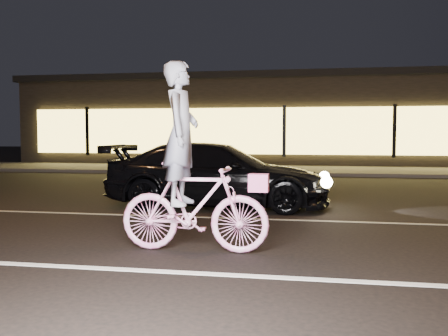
# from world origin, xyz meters

# --- Properties ---
(ground) EXTENTS (90.00, 90.00, 0.00)m
(ground) POSITION_xyz_m (0.00, 0.00, 0.00)
(ground) COLOR black
(ground) RESTS_ON ground
(lane_stripe_near) EXTENTS (60.00, 0.12, 0.01)m
(lane_stripe_near) POSITION_xyz_m (0.00, -1.50, 0.00)
(lane_stripe_near) COLOR silver
(lane_stripe_near) RESTS_ON ground
(lane_stripe_far) EXTENTS (60.00, 0.10, 0.01)m
(lane_stripe_far) POSITION_xyz_m (0.00, 2.00, 0.00)
(lane_stripe_far) COLOR gray
(lane_stripe_far) RESTS_ON ground
(sidewalk) EXTENTS (30.00, 4.00, 0.12)m
(sidewalk) POSITION_xyz_m (0.00, 13.00, 0.06)
(sidewalk) COLOR #383533
(sidewalk) RESTS_ON ground
(storefront) EXTENTS (25.40, 8.42, 4.20)m
(storefront) POSITION_xyz_m (0.00, 18.97, 2.15)
(storefront) COLOR black
(storefront) RESTS_ON ground
(cyclist) EXTENTS (1.91, 0.66, 2.40)m
(cyclist) POSITION_xyz_m (-0.24, -0.54, 0.85)
(cyclist) COLOR #E7369C
(cyclist) RESTS_ON ground
(sedan) EXTENTS (4.55, 1.92, 1.31)m
(sedan) POSITION_xyz_m (-0.64, 3.30, 0.66)
(sedan) COLOR black
(sedan) RESTS_ON ground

